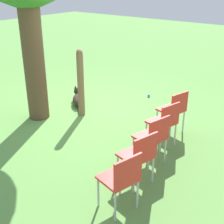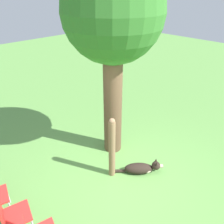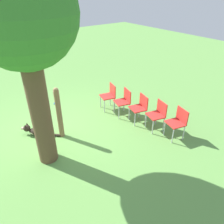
{
  "view_description": "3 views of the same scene",
  "coord_description": "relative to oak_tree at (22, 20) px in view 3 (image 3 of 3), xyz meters",
  "views": [
    {
      "loc": [
        -4.56,
        4.88,
        2.89
      ],
      "look_at": [
        -1.32,
        0.72,
        0.55
      ],
      "focal_mm": 50.0,
      "sensor_mm": 36.0,
      "label": 1
    },
    {
      "loc": [
        -2.62,
        -2.32,
        3.73
      ],
      "look_at": [
        0.49,
        0.87,
        1.14
      ],
      "focal_mm": 35.0,
      "sensor_mm": 36.0,
      "label": 2
    },
    {
      "loc": [
        1.75,
        5.11,
        3.73
      ],
      "look_at": [
        -1.47,
        0.79,
        0.55
      ],
      "focal_mm": 35.0,
      "sensor_mm": 36.0,
      "label": 3
    }
  ],
  "objects": [
    {
      "name": "red_chair_4",
      "position": [
        -3.2,
        1.29,
        -2.66
      ],
      "size": [
        0.51,
        0.53,
        0.87
      ],
      "rotation": [
        0.0,
        0.0,
        -0.24
      ],
      "color": "red",
      "rests_on": "ground_plane"
    },
    {
      "name": "tennis_ball",
      "position": [
        -1.27,
        -2.52,
        -3.15
      ],
      "size": [
        0.07,
        0.07,
        0.07
      ],
      "color": "blue",
      "rests_on": "ground_plane"
    },
    {
      "name": "oak_tree",
      "position": [
        0.0,
        0.0,
        0.0
      ],
      "size": [
        2.01,
        2.01,
        4.3
      ],
      "color": "brown",
      "rests_on": "ground_plane"
    },
    {
      "name": "ground_plane",
      "position": [
        -0.56,
        -0.92,
        -3.18
      ],
      "size": [
        30.0,
        30.0,
        0.0
      ],
      "primitive_type": "plane",
      "color": "#609947"
    },
    {
      "name": "fence_post",
      "position": [
        -0.67,
        -0.66,
        -2.43
      ],
      "size": [
        0.14,
        0.14,
        1.49
      ],
      "color": "#846647",
      "rests_on": "ground_plane"
    },
    {
      "name": "red_chair_2",
      "position": [
        -2.94,
        0.08,
        -2.66
      ],
      "size": [
        0.51,
        0.53,
        0.87
      ],
      "rotation": [
        0.0,
        0.0,
        -0.24
      ],
      "color": "red",
      "rests_on": "ground_plane"
    },
    {
      "name": "red_chair_0",
      "position": [
        -2.68,
        -1.13,
        -2.66
      ],
      "size": [
        0.51,
        0.53,
        0.87
      ],
      "rotation": [
        0.0,
        0.0,
        -0.24
      ],
      "color": "red",
      "rests_on": "ground_plane"
    },
    {
      "name": "red_chair_1",
      "position": [
        -2.81,
        -0.52,
        -2.66
      ],
      "size": [
        0.51,
        0.53,
        0.87
      ],
      "rotation": [
        0.0,
        0.0,
        -0.24
      ],
      "color": "red",
      "rests_on": "ground_plane"
    },
    {
      "name": "dog",
      "position": [
        -0.14,
        -1.1,
        -3.05
      ],
      "size": [
        0.87,
        0.84,
        0.36
      ],
      "rotation": [
        0.0,
        0.0,
        5.52
      ],
      "color": "#2D231C",
      "rests_on": "ground_plane"
    },
    {
      "name": "red_chair_3",
      "position": [
        -3.07,
        0.69,
        -2.66
      ],
      "size": [
        0.51,
        0.53,
        0.87
      ],
      "rotation": [
        0.0,
        0.0,
        -0.24
      ],
      "color": "red",
      "rests_on": "ground_plane"
    }
  ]
}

